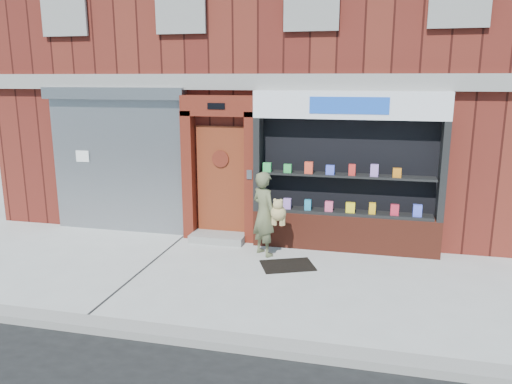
% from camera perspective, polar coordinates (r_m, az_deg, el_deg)
% --- Properties ---
extents(ground, '(80.00, 80.00, 0.00)m').
position_cam_1_polar(ground, '(8.44, -2.93, -9.58)').
color(ground, '#9E9E99').
rests_on(ground, ground).
extents(curb, '(60.00, 0.30, 0.12)m').
position_cam_1_polar(curb, '(6.58, -8.37, -16.01)').
color(curb, gray).
rests_on(curb, ground).
extents(building, '(12.00, 8.16, 8.00)m').
position_cam_1_polar(building, '(13.67, 4.17, 16.15)').
color(building, '#511812').
rests_on(building, ground).
extents(shutter_bay, '(3.10, 0.30, 3.04)m').
position_cam_1_polar(shutter_bay, '(10.86, -15.54, 4.47)').
color(shutter_bay, gray).
rests_on(shutter_bay, ground).
extents(red_door_bay, '(1.52, 0.58, 2.90)m').
position_cam_1_polar(red_door_bay, '(9.96, -4.19, 2.65)').
color(red_door_bay, '#57180E').
rests_on(red_door_bay, ground).
extents(pharmacy_bay, '(3.50, 0.41, 3.00)m').
position_cam_1_polar(pharmacy_bay, '(9.49, 10.28, 1.44)').
color(pharmacy_bay, maroon).
rests_on(pharmacy_bay, ground).
extents(woman, '(0.77, 0.66, 1.58)m').
position_cam_1_polar(woman, '(9.16, 1.06, -2.48)').
color(woman, '#5B5F3E').
rests_on(woman, ground).
extents(doormat, '(1.07, 0.93, 0.02)m').
position_cam_1_polar(doormat, '(8.87, 3.62, -8.37)').
color(doormat, black).
rests_on(doormat, ground).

